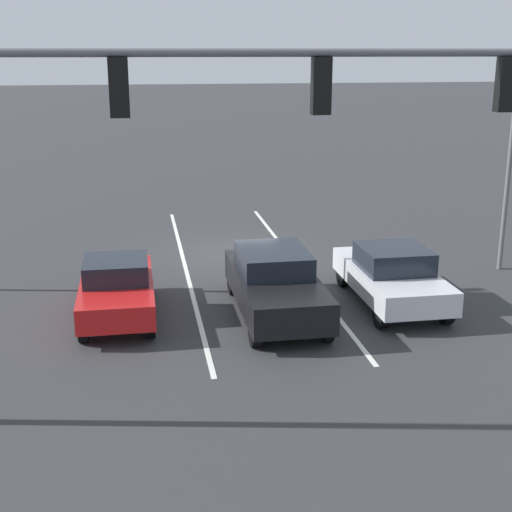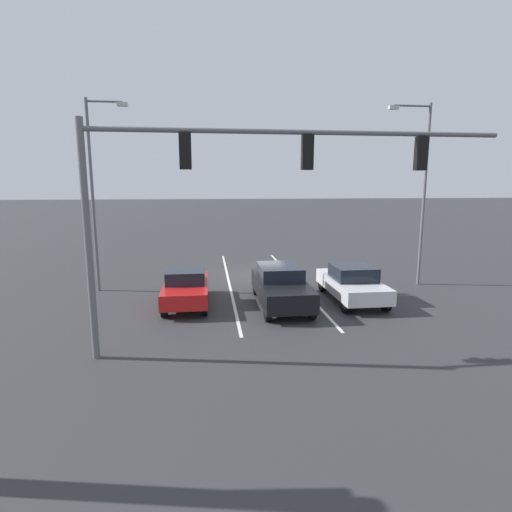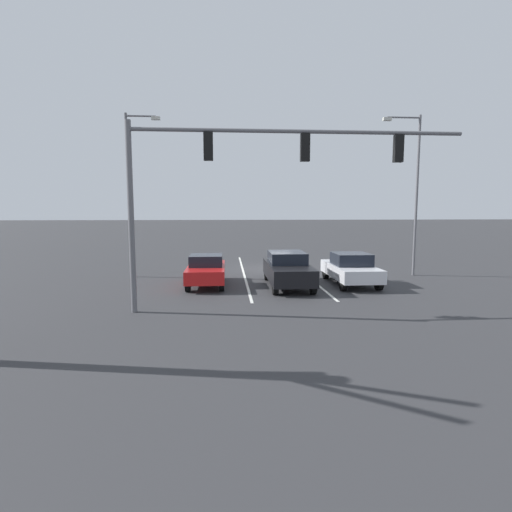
{
  "view_description": "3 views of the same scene",
  "coord_description": "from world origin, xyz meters",
  "views": [
    {
      "loc": [
        3.08,
        22.05,
        6.35
      ],
      "look_at": [
        0.05,
        4.37,
        1.15
      ],
      "focal_mm": 50.0,
      "sensor_mm": 36.0,
      "label": 1
    },
    {
      "loc": [
        2.72,
        21.27,
        4.88
      ],
      "look_at": [
        0.7,
        4.71,
        1.89
      ],
      "focal_mm": 28.0,
      "sensor_mm": 36.0,
      "label": 2
    },
    {
      "loc": [
        2.68,
        24.17,
        3.6
      ],
      "look_at": [
        1.37,
        6.68,
        1.57
      ],
      "focal_mm": 28.0,
      "sensor_mm": 36.0,
      "label": 3
    }
  ],
  "objects": [
    {
      "name": "lane_stripe_center_divider",
      "position": [
        1.7,
        1.54,
        0.01
      ],
      "size": [
        0.12,
        15.08,
        0.01
      ],
      "primitive_type": "cube",
      "color": "silver",
      "rests_on": "ground_plane"
    },
    {
      "name": "lane_stripe_left_divider",
      "position": [
        -1.7,
        1.54,
        0.01
      ],
      "size": [
        0.12,
        15.08,
        0.01
      ],
      "primitive_type": "cube",
      "color": "silver",
      "rests_on": "ground_plane"
    },
    {
      "name": "street_lamp_left_shoulder",
      "position": [
        -7.4,
        3.07,
        4.94
      ],
      "size": [
        2.09,
        0.24,
        8.6
      ],
      "color": "slate",
      "rests_on": "ground_plane"
    },
    {
      "name": "car_black_midlane_front",
      "position": [
        -0.2,
        5.7,
        0.83
      ],
      "size": [
        1.89,
        4.79,
        1.61
      ],
      "color": "black",
      "rests_on": "ground_plane"
    },
    {
      "name": "ground_plane",
      "position": [
        0.0,
        0.0,
        0.0
      ],
      "size": [
        240.0,
        240.0,
        0.0
      ],
      "primitive_type": "plane",
      "color": "#333335"
    },
    {
      "name": "car_silver_leftlane_front",
      "position": [
        -3.32,
        5.41,
        0.77
      ],
      "size": [
        1.88,
        4.39,
        1.53
      ],
      "color": "silver",
      "rests_on": "ground_plane"
    },
    {
      "name": "traffic_signal_gantry",
      "position": [
        2.06,
        10.06,
        5.08
      ],
      "size": [
        11.78,
        0.37,
        6.61
      ],
      "color": "slate",
      "rests_on": "ground_plane"
    },
    {
      "name": "street_lamp_right_shoulder",
      "position": [
        7.65,
        2.41,
        4.9
      ],
      "size": [
        1.82,
        0.24,
        8.59
      ],
      "color": "slate",
      "rests_on": "ground_plane"
    },
    {
      "name": "car_red_rightlane_front",
      "position": [
        3.65,
        5.17,
        0.75
      ],
      "size": [
        1.75,
        4.15,
        1.47
      ],
      "color": "red",
      "rests_on": "ground_plane"
    }
  ]
}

